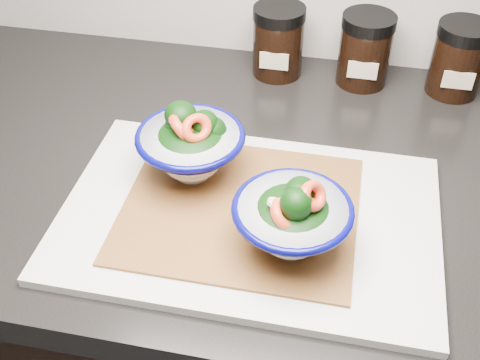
% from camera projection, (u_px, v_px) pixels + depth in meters
% --- Properties ---
extents(countertop, '(3.50, 0.60, 0.04)m').
position_uv_depth(countertop, '(372.00, 192.00, 0.80)').
color(countertop, black).
rests_on(countertop, cabinet).
extents(cutting_board, '(0.45, 0.30, 0.01)m').
position_uv_depth(cutting_board, '(249.00, 217.00, 0.72)').
color(cutting_board, beige).
rests_on(cutting_board, countertop).
extents(bamboo_mat, '(0.28, 0.24, 0.00)m').
position_uv_depth(bamboo_mat, '(240.00, 209.00, 0.72)').
color(bamboo_mat, brown).
rests_on(bamboo_mat, cutting_board).
extents(bowl_left, '(0.14, 0.14, 0.10)m').
position_uv_depth(bowl_left, '(191.00, 145.00, 0.74)').
color(bowl_left, white).
rests_on(bowl_left, bamboo_mat).
extents(bowl_right, '(0.13, 0.13, 0.10)m').
position_uv_depth(bowl_right, '(293.00, 219.00, 0.65)').
color(bowl_right, white).
rests_on(bowl_right, bamboo_mat).
extents(spice_jar_a, '(0.08, 0.08, 0.11)m').
position_uv_depth(spice_jar_a, '(278.00, 41.00, 0.95)').
color(spice_jar_a, black).
rests_on(spice_jar_a, countertop).
extents(spice_jar_b, '(0.08, 0.08, 0.11)m').
position_uv_depth(spice_jar_b, '(365.00, 50.00, 0.93)').
color(spice_jar_b, black).
rests_on(spice_jar_b, countertop).
extents(spice_jar_c, '(0.08, 0.08, 0.11)m').
position_uv_depth(spice_jar_c, '(459.00, 59.00, 0.91)').
color(spice_jar_c, black).
rests_on(spice_jar_c, countertop).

